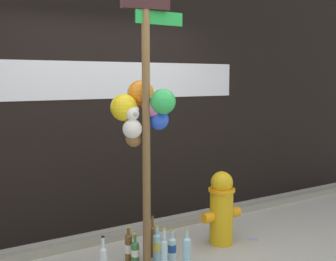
{
  "coord_description": "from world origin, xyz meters",
  "views": [
    {
      "loc": [
        -2.12,
        -3.16,
        1.78
      ],
      "look_at": [
        0.09,
        0.3,
        1.29
      ],
      "focal_mm": 46.9,
      "sensor_mm": 36.0,
      "label": 1
    }
  ],
  "objects": [
    {
      "name": "bottle_5",
      "position": [
        0.02,
        0.47,
        0.17
      ],
      "size": [
        0.07,
        0.07,
        0.43
      ],
      "color": "brown",
      "rests_on": "ground_plane"
    },
    {
      "name": "bottle_3",
      "position": [
        0.16,
        0.08,
        0.16
      ],
      "size": [
        0.08,
        0.08,
        0.37
      ],
      "color": "#93CCE0",
      "rests_on": "ground_plane"
    },
    {
      "name": "bottle_6",
      "position": [
        -0.01,
        0.34,
        0.16
      ],
      "size": [
        0.08,
        0.08,
        0.36
      ],
      "color": "#93CCE0",
      "rests_on": "ground_plane"
    },
    {
      "name": "bottle_7",
      "position": [
        -0.22,
        0.4,
        0.12
      ],
      "size": [
        0.08,
        0.08,
        0.31
      ],
      "color": "#337038",
      "rests_on": "ground_plane"
    },
    {
      "name": "memorial_post",
      "position": [
        -0.13,
        0.36,
        1.61
      ],
      "size": [
        0.67,
        0.51,
        2.74
      ],
      "color": "brown",
      "rests_on": "ground_plane"
    },
    {
      "name": "bottle_2",
      "position": [
        -0.03,
        0.18,
        0.15
      ],
      "size": [
        0.06,
        0.06,
        0.38
      ],
      "color": "#B2DBEA",
      "rests_on": "ground_plane"
    },
    {
      "name": "bottle_0",
      "position": [
        0.15,
        0.32,
        0.12
      ],
      "size": [
        0.08,
        0.08,
        0.3
      ],
      "color": "#B2DBEA",
      "rests_on": "ground_plane"
    },
    {
      "name": "bottle_1",
      "position": [
        -0.56,
        0.38,
        0.14
      ],
      "size": [
        0.07,
        0.07,
        0.36
      ],
      "color": "silver",
      "rests_on": "ground_plane"
    },
    {
      "name": "litter_0",
      "position": [
        1.2,
        0.28,
        0.0
      ],
      "size": [
        0.14,
        0.13,
        0.01
      ],
      "primitive_type": "cube",
      "rotation": [
        0.0,
        0.0,
        2.55
      ],
      "color": "#8C99B2",
      "rests_on": "ground_plane"
    },
    {
      "name": "fire_hydrant",
      "position": [
        0.82,
        0.38,
        0.4
      ],
      "size": [
        0.47,
        0.29,
        0.79
      ],
      "color": "gold",
      "rests_on": "ground_plane"
    },
    {
      "name": "curb_strip",
      "position": [
        0.0,
        1.09,
        0.04
      ],
      "size": [
        8.0,
        0.12,
        0.08
      ],
      "primitive_type": "cube",
      "color": "gray",
      "rests_on": "ground_plane"
    },
    {
      "name": "bottle_4",
      "position": [
        -0.23,
        0.5,
        0.15
      ],
      "size": [
        0.07,
        0.07,
        0.35
      ],
      "color": "brown",
      "rests_on": "ground_plane"
    },
    {
      "name": "building_wall",
      "position": [
        -0.0,
        1.57,
        1.66
      ],
      "size": [
        10.0,
        0.21,
        3.31
      ],
      "color": "black",
      "rests_on": "ground_plane"
    }
  ]
}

